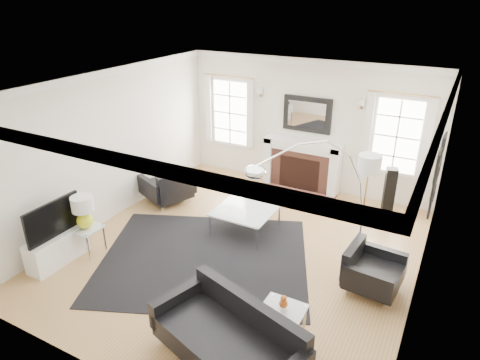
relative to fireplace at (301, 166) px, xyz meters
The scene contains 25 objects.
floor 2.84m from the fireplace, 90.00° to the right, with size 6.00×6.00×0.00m, color #AD7748.
back_wall 0.88m from the fireplace, 90.00° to the left, with size 5.50×0.04×2.80m, color white.
front_wall 5.85m from the fireplace, 90.00° to the right, with size 5.50×0.04×2.80m, color white.
left_wall 4.01m from the fireplace, 134.58° to the right, with size 0.04×6.00×2.80m, color white.
right_wall 4.01m from the fireplace, 45.42° to the right, with size 0.04×6.00×2.80m, color white.
ceiling 3.59m from the fireplace, 90.00° to the right, with size 5.50×6.00×0.02m, color white.
crown_molding 3.55m from the fireplace, 90.00° to the right, with size 5.50×6.00×0.12m, color white.
fireplace is the anchor object (origin of this frame).
mantel_mirror 1.12m from the fireplace, 90.00° to the left, with size 1.05×0.07×0.75m.
window_left 2.07m from the fireplace, behind, with size 1.24×0.15×1.62m.
window_right 2.07m from the fireplace, ahead, with size 1.24×0.15×1.62m.
gallery_wall 3.26m from the fireplace, 28.83° to the right, with size 0.04×1.73×1.29m.
tv_unit 5.12m from the fireplace, 118.55° to the right, with size 0.35×1.00×1.09m.
area_rug 3.38m from the fireplace, 97.06° to the right, with size 3.31×2.76×0.01m, color black.
sofa 5.06m from the fireplace, 78.52° to the right, with size 2.05×1.38×0.62m.
armchair_left 2.89m from the fireplace, 138.07° to the right, with size 1.11×1.17×0.62m.
armchair_right 3.55m from the fireplace, 52.83° to the right, with size 0.82×0.89×0.56m.
coffee_table 2.22m from the fireplace, 95.83° to the right, with size 1.01×1.01×0.45m.
side_table_left 4.63m from the fireplace, 118.38° to the right, with size 0.44×0.44×0.49m.
nesting_table 4.67m from the fireplace, 72.01° to the right, with size 0.52×0.43×0.57m.
gourd_lamp 4.64m from the fireplace, 118.38° to the right, with size 0.35×0.35×0.57m.
orange_vase 4.67m from the fireplace, 72.01° to the right, with size 0.11×0.11×0.17m.
arc_floor_lamp 3.13m from the fireplace, 67.37° to the right, with size 1.58×1.46×2.23m.
stick_floor_lamp 2.80m from the fireplace, 47.46° to the right, with size 0.35×0.35×1.75m.
speaker_tower 1.98m from the fireplace, 11.95° to the right, with size 0.20×0.20×1.00m, color black.
Camera 1 is at (2.89, -5.45, 4.05)m, focal length 32.00 mm.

